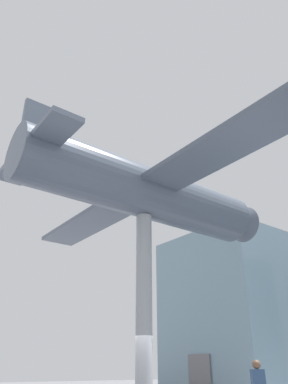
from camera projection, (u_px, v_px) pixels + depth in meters
name	position (u px, v px, depth m)	size (l,w,h in m)	color
glass_pavilion_left	(254.00, 314.00, 26.72)	(8.03, 11.45, 10.62)	#7593A3
support_pylon_central	(144.00, 308.00, 12.85)	(0.57, 0.57, 6.79)	#999EA3
suspended_airplane	(148.00, 193.00, 14.85)	(15.87, 11.66, 3.11)	#4C5666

